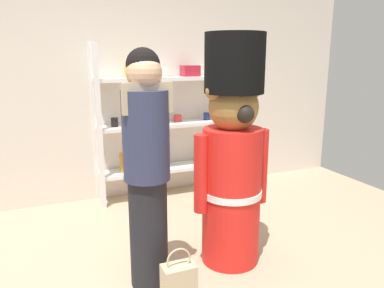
{
  "coord_description": "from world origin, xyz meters",
  "views": [
    {
      "loc": [
        -0.67,
        -2.07,
        1.62
      ],
      "look_at": [
        0.35,
        0.33,
        1.0
      ],
      "focal_mm": 35.3,
      "sensor_mm": 36.0,
      "label": 1
    }
  ],
  "objects_px": {
    "merchandise_shelf": "(163,121)",
    "person_shopper": "(147,165)",
    "shopping_bag": "(179,285)",
    "teddy_bear_guard": "(232,155)"
  },
  "relations": [
    {
      "from": "person_shopper",
      "to": "shopping_bag",
      "type": "distance_m",
      "value": 0.82
    },
    {
      "from": "merchandise_shelf",
      "to": "shopping_bag",
      "type": "xyz_separation_m",
      "value": [
        -0.59,
        -2.01,
        -0.73
      ]
    },
    {
      "from": "person_shopper",
      "to": "teddy_bear_guard",
      "type": "bearing_deg",
      "value": 4.57
    },
    {
      "from": "merchandise_shelf",
      "to": "shopping_bag",
      "type": "distance_m",
      "value": 2.22
    },
    {
      "from": "merchandise_shelf",
      "to": "teddy_bear_guard",
      "type": "relative_size",
      "value": 0.98
    },
    {
      "from": "person_shopper",
      "to": "shopping_bag",
      "type": "xyz_separation_m",
      "value": [
        0.1,
        -0.34,
        -0.74
      ]
    },
    {
      "from": "merchandise_shelf",
      "to": "teddy_bear_guard",
      "type": "height_order",
      "value": "teddy_bear_guard"
    },
    {
      "from": "merchandise_shelf",
      "to": "person_shopper",
      "type": "bearing_deg",
      "value": -112.32
    },
    {
      "from": "shopping_bag",
      "to": "person_shopper",
      "type": "bearing_deg",
      "value": 105.99
    },
    {
      "from": "person_shopper",
      "to": "shopping_bag",
      "type": "bearing_deg",
      "value": -74.01
    }
  ]
}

